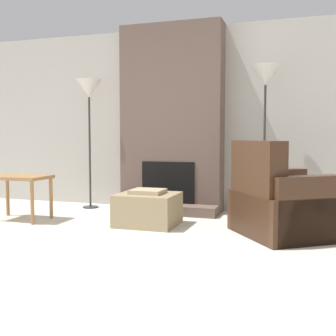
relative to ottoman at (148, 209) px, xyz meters
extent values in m
plane|color=beige|center=(-0.04, -1.66, -0.20)|extent=(24.00, 24.00, 0.00)
cube|color=#BCB7AD|center=(-0.04, 1.28, 1.10)|extent=(7.97, 0.06, 2.60)
cube|color=brown|center=(-0.04, 1.07, 1.10)|extent=(1.44, 0.36, 2.60)
cube|color=brown|center=(-0.04, 0.75, -0.13)|extent=(1.44, 0.29, 0.13)
cube|color=black|center=(-0.04, 0.89, 0.22)|extent=(0.76, 0.02, 0.57)
cube|color=#998460|center=(0.00, 0.00, -0.01)|extent=(0.69, 0.62, 0.38)
cube|color=tan|center=(0.00, 0.00, 0.21)|extent=(0.38, 0.34, 0.05)
cube|color=#422819|center=(1.61, -0.01, 0.03)|extent=(1.37, 1.36, 0.46)
cube|color=#422819|center=(1.29, -0.23, 0.31)|extent=(0.63, 0.78, 1.01)
cube|color=#422819|center=(1.85, -0.34, 0.14)|extent=(0.82, 0.64, 0.67)
cube|color=#422819|center=(1.38, 0.33, 0.14)|extent=(0.82, 0.64, 0.67)
cube|color=#9E7042|center=(-1.66, -0.19, 0.34)|extent=(0.75, 0.47, 0.04)
cylinder|color=#9E7042|center=(-1.32, -0.39, 0.06)|extent=(0.04, 0.04, 0.52)
cylinder|color=#9E7042|center=(-1.99, 0.01, 0.06)|extent=(0.04, 0.04, 0.52)
cylinder|color=#9E7042|center=(-1.32, 0.01, 0.06)|extent=(0.04, 0.04, 0.52)
cylinder|color=#333333|center=(-1.24, 0.89, -0.19)|extent=(0.23, 0.23, 0.02)
cylinder|color=#333333|center=(-1.24, 0.89, 0.62)|extent=(0.03, 0.03, 1.60)
cone|color=silver|center=(-1.24, 0.89, 1.55)|extent=(0.36, 0.36, 0.25)
cylinder|color=#333333|center=(1.26, 0.89, -0.19)|extent=(0.23, 0.23, 0.02)
cylinder|color=#333333|center=(1.26, 0.89, 0.66)|extent=(0.03, 0.03, 1.68)
cone|color=silver|center=(1.26, 0.89, 1.63)|extent=(0.36, 0.36, 0.25)
camera|label=1|loc=(1.74, -4.62, 0.86)|focal=45.00mm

